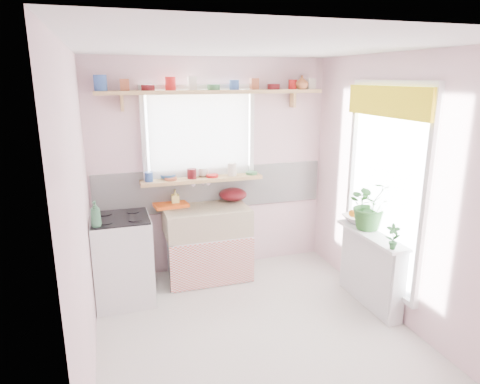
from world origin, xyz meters
name	(u,v)px	position (x,y,z in m)	size (l,w,h in m)	color
room	(290,166)	(0.66, 0.86, 1.37)	(3.20, 3.20, 3.20)	silver
sink_unit	(207,243)	(-0.15, 1.29, 0.43)	(0.95, 0.65, 1.11)	white
cooker	(123,259)	(-1.10, 1.05, 0.46)	(0.58, 0.58, 0.93)	white
radiator_ledge	(371,268)	(1.30, 0.20, 0.40)	(0.22, 0.95, 0.78)	white
windowsill	(202,179)	(-0.15, 1.48, 1.14)	(1.40, 0.22, 0.04)	tan
pine_shelf	(214,92)	(0.00, 1.47, 2.12)	(2.52, 0.24, 0.04)	tan
shelf_crockery	(214,85)	(0.00, 1.47, 2.20)	(2.47, 0.11, 0.12)	#3359A5
sill_crockery	(198,173)	(-0.20, 1.48, 1.21)	(1.35, 0.11, 0.12)	#3359A5
dish_tray	(170,204)	(-0.53, 1.50, 0.87)	(0.38, 0.28, 0.04)	#F35915
colander	(233,194)	(0.22, 1.50, 0.93)	(0.33, 0.33, 0.15)	#520E13
jade_plant	(370,204)	(1.33, 0.33, 1.03)	(0.46, 0.40, 0.52)	#2B6026
fruit_bowl	(357,219)	(1.33, 0.56, 0.81)	(0.29, 0.29, 0.07)	silver
herb_pot	(393,237)	(1.21, -0.20, 0.89)	(0.12, 0.08, 0.24)	#245B27
soap_bottle_sink	(175,198)	(-0.46, 1.50, 0.94)	(0.08, 0.09, 0.19)	#E2D164
sill_cup	(203,172)	(-0.12, 1.54, 1.21)	(0.12, 0.12, 0.10)	beige
sill_bowl	(168,177)	(-0.53, 1.54, 1.19)	(0.18, 0.18, 0.06)	#3367A6
shelf_vase	(302,82)	(1.03, 1.41, 2.22)	(0.15, 0.15, 0.16)	#A55E33
cooker_bottle	(96,214)	(-1.32, 0.83, 1.04)	(0.10, 0.10, 0.25)	#39734E
fruit	(358,213)	(1.34, 0.56, 0.87)	(0.20, 0.14, 0.10)	orange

